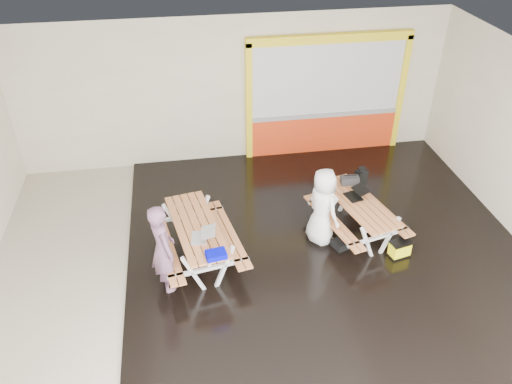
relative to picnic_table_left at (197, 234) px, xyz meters
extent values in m
cube|color=#BDB4A0|center=(1.19, -0.27, -0.65)|extent=(10.00, 8.00, 0.01)
cube|color=white|center=(1.19, -0.27, 2.86)|extent=(10.00, 8.00, 0.01)
cube|color=beige|center=(1.19, 3.74, 1.11)|extent=(10.00, 0.01, 3.50)
cube|color=black|center=(2.44, -0.27, -0.62)|extent=(7.50, 7.98, 0.05)
cube|color=red|center=(3.39, 3.66, -0.14)|extent=(3.60, 0.12, 1.00)
cube|color=gray|center=(3.39, 3.66, 0.39)|extent=(3.60, 0.14, 0.10)
cube|color=silver|center=(3.39, 3.67, 1.30)|extent=(3.60, 0.08, 1.72)
cube|color=yellow|center=(1.52, 3.65, 0.81)|extent=(0.14, 0.16, 2.90)
cube|color=yellow|center=(5.26, 3.65, 0.81)|extent=(0.14, 0.16, 2.90)
cube|color=yellow|center=(3.39, 3.65, 2.26)|extent=(3.88, 0.16, 0.20)
cube|color=#CF814C|center=(-0.29, -0.05, 0.18)|extent=(0.50, 2.09, 0.04)
cube|color=#CF814C|center=(-0.15, -0.03, 0.18)|extent=(0.50, 2.09, 0.04)
cube|color=#CF814C|center=(0.00, 0.00, 0.18)|extent=(0.50, 2.09, 0.04)
cube|color=#CF814C|center=(0.15, 0.03, 0.18)|extent=(0.50, 2.09, 0.04)
cube|color=#CF814C|center=(0.29, 0.05, 0.18)|extent=(0.50, 2.09, 0.04)
cube|color=white|center=(-0.13, -0.83, -0.20)|extent=(0.39, 0.13, 0.84)
cube|color=white|center=(0.41, -0.74, -0.20)|extent=(0.39, 0.13, 0.84)
cube|color=white|center=(0.14, -0.78, -0.15)|extent=(1.43, 0.32, 0.06)
cube|color=white|center=(0.14, -0.78, 0.12)|extent=(0.71, 0.19, 0.06)
cube|color=white|center=(-0.41, 0.74, -0.20)|extent=(0.39, 0.13, 0.84)
cube|color=white|center=(0.13, 0.83, -0.20)|extent=(0.39, 0.13, 0.84)
cube|color=white|center=(-0.14, 0.78, -0.15)|extent=(1.43, 0.32, 0.06)
cube|color=white|center=(-0.14, 0.78, 0.12)|extent=(0.71, 0.19, 0.06)
cube|color=white|center=(0.00, 0.00, -0.03)|extent=(0.37, 1.70, 0.06)
cube|color=#CF814C|center=(-0.64, -0.12, -0.14)|extent=(0.50, 2.09, 0.04)
cube|color=#CF814C|center=(-0.50, -0.09, -0.14)|extent=(0.50, 2.09, 0.04)
cube|color=#CF814C|center=(0.50, 0.09, -0.14)|extent=(0.50, 2.09, 0.04)
cube|color=#CF814C|center=(0.64, 0.12, -0.14)|extent=(0.50, 2.09, 0.04)
cube|color=#CF814C|center=(2.86, 0.23, 0.12)|extent=(0.59, 1.91, 0.04)
cube|color=#CF814C|center=(3.00, 0.26, 0.12)|extent=(0.59, 1.91, 0.04)
cube|color=#CF814C|center=(3.13, 0.30, 0.12)|extent=(0.59, 1.91, 0.04)
cube|color=#CF814C|center=(3.26, 0.33, 0.12)|extent=(0.59, 1.91, 0.04)
cube|color=#CF814C|center=(3.40, 0.37, 0.12)|extent=(0.59, 1.91, 0.04)
cube|color=white|center=(3.07, -0.48, -0.23)|extent=(0.36, 0.14, 0.78)
cube|color=white|center=(3.56, -0.36, -0.23)|extent=(0.36, 0.14, 0.78)
cube|color=white|center=(3.31, -0.42, -0.18)|extent=(1.31, 0.38, 0.06)
cube|color=white|center=(3.31, -0.42, 0.07)|extent=(0.65, 0.22, 0.06)
cube|color=white|center=(2.70, 0.95, -0.23)|extent=(0.36, 0.14, 0.78)
cube|color=white|center=(3.20, 1.08, -0.23)|extent=(0.36, 0.14, 0.78)
cube|color=white|center=(2.95, 1.01, -0.18)|extent=(1.31, 0.38, 0.06)
cube|color=white|center=(2.95, 1.01, 0.07)|extent=(0.65, 0.22, 0.06)
cube|color=white|center=(3.13, 0.30, -0.08)|extent=(0.45, 1.56, 0.06)
cube|color=#CF814C|center=(2.55, 0.15, -0.17)|extent=(0.59, 1.91, 0.04)
cube|color=#CF814C|center=(2.68, 0.18, -0.17)|extent=(0.59, 1.91, 0.04)
cube|color=#CF814C|center=(3.59, 0.41, -0.17)|extent=(0.59, 1.91, 0.04)
cube|color=#CF814C|center=(3.71, 0.45, -0.17)|extent=(0.59, 1.91, 0.04)
imported|color=#6A475F|center=(-0.60, -0.60, 0.24)|extent=(0.60, 0.73, 1.72)
imported|color=white|center=(2.39, 0.20, 0.18)|extent=(0.77, 0.92, 1.60)
cube|color=silver|center=(0.02, -0.38, 0.21)|extent=(0.31, 0.41, 0.02)
cube|color=silver|center=(0.19, -0.40, 0.34)|extent=(0.29, 0.40, 0.07)
cube|color=silver|center=(0.18, -0.40, 0.34)|extent=(0.24, 0.36, 0.06)
cube|color=black|center=(3.08, 0.47, 0.15)|extent=(0.34, 0.41, 0.02)
cube|color=black|center=(3.23, 0.51, 0.27)|extent=(0.32, 0.41, 0.07)
cube|color=silver|center=(3.23, 0.51, 0.27)|extent=(0.27, 0.36, 0.06)
cube|color=#0002C3|center=(0.27, -0.91, 0.25)|extent=(0.37, 0.28, 0.10)
cube|color=black|center=(3.16, 0.95, 0.22)|extent=(0.38, 0.21, 0.16)
cylinder|color=black|center=(3.16, 0.95, 0.34)|extent=(0.27, 0.04, 0.02)
cube|color=black|center=(3.52, 1.27, 0.05)|extent=(0.29, 0.24, 0.35)
cylinder|color=black|center=(3.52, 1.27, 0.24)|extent=(0.20, 0.20, 0.09)
cube|color=black|center=(2.76, -0.09, -0.52)|extent=(0.46, 0.41, 0.14)
cube|color=black|center=(3.72, -0.53, -0.57)|extent=(0.43, 0.33, 0.04)
cube|color=#FFF30A|center=(3.72, -0.53, -0.43)|extent=(0.40, 0.30, 0.29)
cube|color=black|center=(3.72, -0.53, -0.28)|extent=(0.43, 0.33, 0.03)
camera|label=1|loc=(-0.13, -7.31, 5.78)|focal=35.86mm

